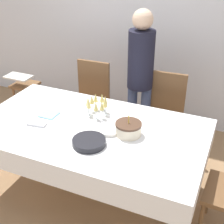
% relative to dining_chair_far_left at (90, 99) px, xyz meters
% --- Properties ---
extents(ground_plane, '(12.00, 12.00, 0.00)m').
position_rel_dining_chair_far_left_xyz_m(ground_plane, '(0.45, -0.90, -0.54)').
color(ground_plane, '#93704C').
extents(wall_back, '(8.00, 0.05, 2.70)m').
position_rel_dining_chair_far_left_xyz_m(wall_back, '(0.45, 0.82, 0.81)').
color(wall_back, silver).
rests_on(wall_back, ground_plane).
extents(dining_table, '(2.03, 1.16, 0.76)m').
position_rel_dining_chair_far_left_xyz_m(dining_table, '(0.45, -0.90, 0.12)').
color(dining_table, white).
rests_on(dining_table, ground_plane).
extents(dining_chair_far_left, '(0.43, 0.43, 0.98)m').
position_rel_dining_chair_far_left_xyz_m(dining_chair_far_left, '(0.00, 0.00, 0.00)').
color(dining_chair_far_left, brown).
rests_on(dining_chair_far_left, ground_plane).
extents(dining_chair_far_right, '(0.44, 0.44, 0.98)m').
position_rel_dining_chair_far_left_xyz_m(dining_chair_far_right, '(0.90, -0.00, 0.00)').
color(dining_chair_far_right, brown).
rests_on(dining_chair_far_right, ground_plane).
extents(birthday_cake, '(0.22, 0.22, 0.18)m').
position_rel_dining_chair_far_left_xyz_m(birthday_cake, '(0.81, -0.87, 0.28)').
color(birthday_cake, beige).
rests_on(birthday_cake, dining_table).
extents(champagne_tray, '(0.29, 0.29, 0.18)m').
position_rel_dining_chair_far_left_xyz_m(champagne_tray, '(0.42, -0.66, 0.32)').
color(champagne_tray, silver).
rests_on(champagne_tray, dining_table).
extents(plate_stack_main, '(0.27, 0.27, 0.05)m').
position_rel_dining_chair_far_left_xyz_m(plate_stack_main, '(0.57, -1.13, 0.25)').
color(plate_stack_main, black).
rests_on(plate_stack_main, dining_table).
extents(plate_stack_dessert, '(0.19, 0.19, 0.03)m').
position_rel_dining_chair_far_left_xyz_m(plate_stack_dessert, '(0.65, -0.89, 0.24)').
color(plate_stack_dessert, silver).
rests_on(plate_stack_dessert, dining_table).
extents(cake_knife, '(0.30, 0.02, 0.00)m').
position_rel_dining_chair_far_left_xyz_m(cake_knife, '(0.79, -1.03, 0.23)').
color(cake_knife, silver).
rests_on(cake_knife, dining_table).
extents(fork_pile, '(0.18, 0.08, 0.02)m').
position_rel_dining_chair_far_left_xyz_m(fork_pile, '(0.01, -1.05, 0.23)').
color(fork_pile, silver).
rests_on(fork_pile, dining_table).
extents(napkin_pile, '(0.15, 0.15, 0.01)m').
position_rel_dining_chair_far_left_xyz_m(napkin_pile, '(0.01, -0.86, 0.23)').
color(napkin_pile, '#8CC6E0').
rests_on(napkin_pile, dining_table).
extents(person_standing, '(0.28, 0.28, 1.62)m').
position_rel_dining_chair_far_left_xyz_m(person_standing, '(0.59, 0.05, 0.43)').
color(person_standing, '#3F4C72').
rests_on(person_standing, ground_plane).
extents(high_chair, '(0.33, 0.35, 0.71)m').
position_rel_dining_chair_far_left_xyz_m(high_chair, '(-0.96, -0.01, -0.06)').
color(high_chair, brown).
rests_on(high_chair, ground_plane).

